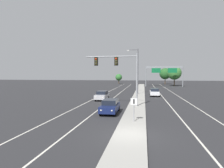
{
  "coord_description": "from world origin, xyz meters",
  "views": [
    {
      "loc": [
        0.98,
        -13.94,
        4.49
      ],
      "look_at": [
        -3.2,
        11.37,
        3.2
      ],
      "focal_mm": 31.04,
      "sensor_mm": 36.0,
      "label": 1
    }
  ],
  "objects_px": {
    "street_lamp_median": "(137,68)",
    "car_receding_white": "(154,92)",
    "car_oncoming_silver": "(102,95)",
    "highway_sign_gantry": "(164,70)",
    "car_oncoming_navy": "(110,106)",
    "tree_far_left_b": "(119,77)",
    "overhead_signal_mast": "(120,68)",
    "median_sign_post": "(134,106)",
    "tree_far_right_a": "(165,74)",
    "tree_far_right_b": "(174,73)"
  },
  "relations": [
    {
      "from": "street_lamp_median",
      "to": "car_receding_white",
      "type": "relative_size",
      "value": 2.23
    },
    {
      "from": "car_oncoming_silver",
      "to": "car_receding_white",
      "type": "xyz_separation_m",
      "value": [
        9.35,
        7.91,
        0.0
      ]
    },
    {
      "from": "car_oncoming_silver",
      "to": "highway_sign_gantry",
      "type": "distance_m",
      "value": 42.29
    },
    {
      "from": "car_oncoming_navy",
      "to": "car_oncoming_silver",
      "type": "xyz_separation_m",
      "value": [
        -3.34,
        10.99,
        0.0
      ]
    },
    {
      "from": "street_lamp_median",
      "to": "car_receding_white",
      "type": "height_order",
      "value": "street_lamp_median"
    },
    {
      "from": "car_oncoming_navy",
      "to": "tree_far_left_b",
      "type": "relative_size",
      "value": 0.96
    },
    {
      "from": "overhead_signal_mast",
      "to": "car_receding_white",
      "type": "xyz_separation_m",
      "value": [
        5.39,
        14.17,
        -4.49
      ]
    },
    {
      "from": "tree_far_left_b",
      "to": "median_sign_post",
      "type": "bearing_deg",
      "value": -81.58
    },
    {
      "from": "median_sign_post",
      "to": "tree_far_right_a",
      "type": "xyz_separation_m",
      "value": [
        10.3,
        72.05,
        3.17
      ]
    },
    {
      "from": "car_oncoming_navy",
      "to": "median_sign_post",
      "type": "bearing_deg",
      "value": -54.56
    },
    {
      "from": "overhead_signal_mast",
      "to": "tree_far_right_a",
      "type": "height_order",
      "value": "overhead_signal_mast"
    },
    {
      "from": "car_oncoming_navy",
      "to": "street_lamp_median",
      "type": "bearing_deg",
      "value": 84.06
    },
    {
      "from": "tree_far_left_b",
      "to": "tree_far_right_b",
      "type": "bearing_deg",
      "value": -33.13
    },
    {
      "from": "tree_far_right_b",
      "to": "car_oncoming_navy",
      "type": "bearing_deg",
      "value": -105.43
    },
    {
      "from": "tree_far_left_b",
      "to": "tree_far_right_b",
      "type": "distance_m",
      "value": 28.39
    },
    {
      "from": "median_sign_post",
      "to": "highway_sign_gantry",
      "type": "xyz_separation_m",
      "value": [
        8.11,
        54.53,
        4.58
      ]
    },
    {
      "from": "highway_sign_gantry",
      "to": "car_oncoming_navy",
      "type": "bearing_deg",
      "value": -102.37
    },
    {
      "from": "car_oncoming_navy",
      "to": "car_oncoming_silver",
      "type": "bearing_deg",
      "value": 106.92
    },
    {
      "from": "overhead_signal_mast",
      "to": "tree_far_left_b",
      "type": "xyz_separation_m",
      "value": [
        -8.86,
        66.76,
        -2.27
      ]
    },
    {
      "from": "street_lamp_median",
      "to": "highway_sign_gantry",
      "type": "height_order",
      "value": "street_lamp_median"
    },
    {
      "from": "car_receding_white",
      "to": "tree_far_right_a",
      "type": "relative_size",
      "value": 0.62
    },
    {
      "from": "overhead_signal_mast",
      "to": "car_receding_white",
      "type": "relative_size",
      "value": 1.62
    },
    {
      "from": "tree_far_left_b",
      "to": "car_oncoming_silver",
      "type": "bearing_deg",
      "value": -85.36
    },
    {
      "from": "overhead_signal_mast",
      "to": "car_oncoming_silver",
      "type": "bearing_deg",
      "value": 122.31
    },
    {
      "from": "car_oncoming_navy",
      "to": "tree_far_right_b",
      "type": "bearing_deg",
      "value": 74.57
    },
    {
      "from": "tree_far_right_a",
      "to": "car_receding_white",
      "type": "bearing_deg",
      "value": -98.4
    },
    {
      "from": "car_receding_white",
      "to": "tree_far_right_b",
      "type": "distance_m",
      "value": 38.53
    },
    {
      "from": "highway_sign_gantry",
      "to": "street_lamp_median",
      "type": "bearing_deg",
      "value": -107.05
    },
    {
      "from": "street_lamp_median",
      "to": "highway_sign_gantry",
      "type": "distance_m",
      "value": 29.94
    },
    {
      "from": "highway_sign_gantry",
      "to": "overhead_signal_mast",
      "type": "bearing_deg",
      "value": -102.87
    },
    {
      "from": "street_lamp_median",
      "to": "car_oncoming_silver",
      "type": "xyz_separation_m",
      "value": [
        -5.61,
        -10.78,
        -4.97
      ]
    },
    {
      "from": "car_oncoming_navy",
      "to": "car_receding_white",
      "type": "height_order",
      "value": "same"
    },
    {
      "from": "car_oncoming_silver",
      "to": "tree_far_right_a",
      "type": "height_order",
      "value": "tree_far_right_a"
    },
    {
      "from": "car_oncoming_silver",
      "to": "tree_far_right_a",
      "type": "relative_size",
      "value": 0.61
    },
    {
      "from": "median_sign_post",
      "to": "car_receding_white",
      "type": "bearing_deg",
      "value": 82.42
    },
    {
      "from": "highway_sign_gantry",
      "to": "tree_far_right_a",
      "type": "relative_size",
      "value": 1.82
    },
    {
      "from": "tree_far_right_b",
      "to": "median_sign_post",
      "type": "bearing_deg",
      "value": -101.76
    },
    {
      "from": "street_lamp_median",
      "to": "tree_far_right_b",
      "type": "height_order",
      "value": "street_lamp_median"
    },
    {
      "from": "car_receding_white",
      "to": "tree_far_right_a",
      "type": "xyz_separation_m",
      "value": [
        7.23,
        49.01,
        3.94
      ]
    },
    {
      "from": "car_oncoming_navy",
      "to": "tree_far_right_a",
      "type": "bearing_deg",
      "value": 78.97
    },
    {
      "from": "street_lamp_median",
      "to": "tree_far_right_a",
      "type": "height_order",
      "value": "street_lamp_median"
    },
    {
      "from": "street_lamp_median",
      "to": "highway_sign_gantry",
      "type": "relative_size",
      "value": 0.75
    },
    {
      "from": "tree_far_right_b",
      "to": "car_receding_white",
      "type": "bearing_deg",
      "value": -104.29
    },
    {
      "from": "overhead_signal_mast",
      "to": "tree_far_right_b",
      "type": "bearing_deg",
      "value": 73.85
    },
    {
      "from": "overhead_signal_mast",
      "to": "street_lamp_median",
      "type": "height_order",
      "value": "street_lamp_median"
    },
    {
      "from": "tree_far_left_b",
      "to": "overhead_signal_mast",
      "type": "bearing_deg",
      "value": -82.44
    },
    {
      "from": "car_oncoming_navy",
      "to": "highway_sign_gantry",
      "type": "relative_size",
      "value": 0.34
    },
    {
      "from": "overhead_signal_mast",
      "to": "tree_far_right_b",
      "type": "distance_m",
      "value": 53.39
    },
    {
      "from": "overhead_signal_mast",
      "to": "car_oncoming_navy",
      "type": "xyz_separation_m",
      "value": [
        -0.61,
        -4.73,
        -4.49
      ]
    },
    {
      "from": "overhead_signal_mast",
      "to": "tree_far_left_b",
      "type": "relative_size",
      "value": 1.55
    }
  ]
}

